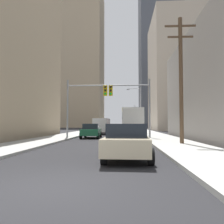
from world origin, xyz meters
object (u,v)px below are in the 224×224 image
cargo_van_white (102,125)px  city_bus (131,121)px  traffic_signal_far_right (129,113)px  sedan_grey (104,128)px  traffic_signal_near_left (85,99)px  sedan_green (91,131)px  traffic_signal_near_right (132,98)px  sedan_beige (127,141)px

cargo_van_white → city_bus: bearing=-18.0°
city_bus → traffic_signal_far_right: (0.24, 24.02, 2.09)m
sedan_grey → traffic_signal_near_left: 16.52m
sedan_green → traffic_signal_near_right: bearing=-15.6°
traffic_signal_near_right → sedan_green: bearing=164.4°
sedan_beige → sedan_green: 14.86m
traffic_signal_far_right → sedan_grey: bearing=-105.4°
sedan_grey → traffic_signal_far_right: size_ratio=0.71×
city_bus → cargo_van_white: (-4.21, 1.37, -0.64)m
sedan_green → traffic_signal_near_right: (4.23, -1.19, 3.29)m
city_bus → sedan_green: city_bus is taller
traffic_signal_near_right → traffic_signal_far_right: same height
city_bus → traffic_signal_near_right: (-0.20, -8.93, 2.13)m
cargo_van_white → traffic_signal_near_right: traffic_signal_near_right is taller
traffic_signal_near_left → traffic_signal_near_right: (4.73, 0.00, 0.00)m
cargo_van_white → sedan_beige: bearing=-81.8°
city_bus → traffic_signal_near_right: bearing=-91.3°
sedan_beige → sedan_grey: (-3.58, 29.40, 0.00)m
traffic_signal_near_right → traffic_signal_far_right: (0.44, 32.95, -0.05)m
cargo_van_white → sedan_green: cargo_van_white is taller
city_bus → traffic_signal_near_right: traffic_signal_near_right is taller
traffic_signal_far_right → cargo_van_white: bearing=-101.1°
city_bus → sedan_beige: bearing=-92.1°
sedan_beige → traffic_signal_far_right: size_ratio=0.71×
city_bus → sedan_green: bearing=-119.8°
cargo_van_white → traffic_signal_near_right: bearing=-68.7°
sedan_beige → sedan_green: same height
sedan_green → sedan_grey: (0.04, 15.00, 0.00)m
sedan_green → traffic_signal_near_left: (-0.50, -1.19, 3.29)m
sedan_beige → traffic_signal_far_right: bearing=88.7°
traffic_signal_far_right → sedan_green: bearing=-98.4°
cargo_van_white → traffic_signal_near_left: 10.69m
sedan_beige → traffic_signal_far_right: (1.05, 46.17, 3.24)m
sedan_beige → traffic_signal_near_right: 13.64m
cargo_van_white → sedan_grey: cargo_van_white is taller
traffic_signal_near_left → cargo_van_white: bearing=86.0°
city_bus → traffic_signal_far_right: 24.11m
traffic_signal_near_right → traffic_signal_far_right: 32.95m
city_bus → traffic_signal_near_left: 10.42m
sedan_grey → traffic_signal_far_right: bearing=74.6°
traffic_signal_far_right → sedan_beige: bearing=-91.3°
sedan_green → traffic_signal_near_right: size_ratio=0.71×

